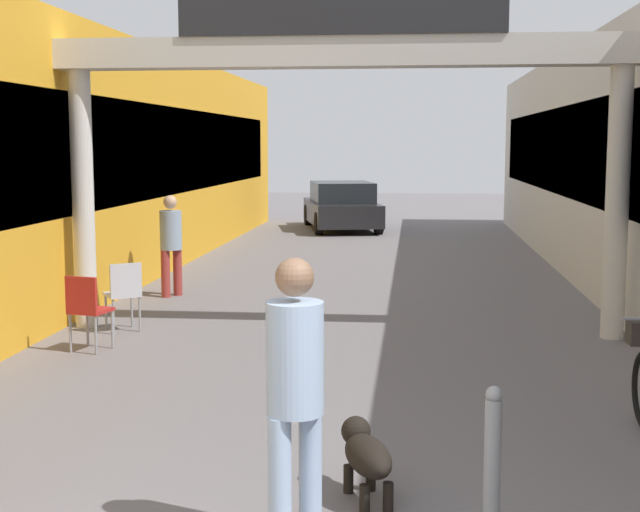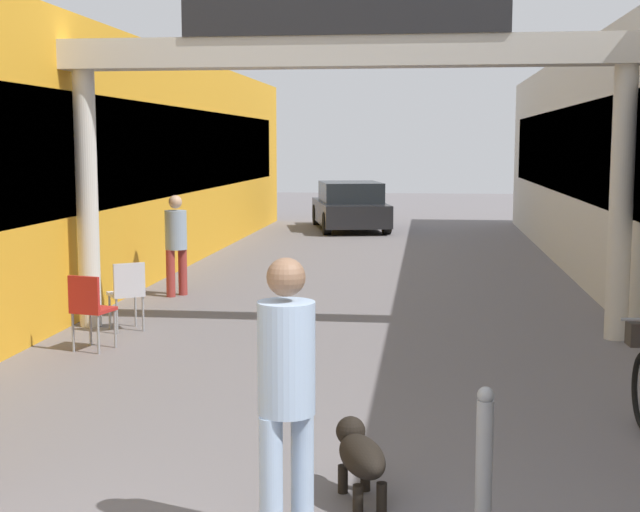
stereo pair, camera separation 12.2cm
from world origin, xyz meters
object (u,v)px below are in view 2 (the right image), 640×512
(pedestrian_with_dog, at_px, (287,382))
(dog_on_leash, at_px, (360,454))
(cafe_chair_red_nearer, at_px, (89,305))
(cafe_chair_aluminium_farther, at_px, (127,290))
(bollard_post_metal, at_px, (484,469))
(parked_car_black, at_px, (350,206))
(pedestrian_carrying_crate, at_px, (176,239))

(pedestrian_with_dog, height_order, dog_on_leash, pedestrian_with_dog)
(cafe_chair_red_nearer, bearing_deg, cafe_chair_aluminium_farther, 86.55)
(pedestrian_with_dog, height_order, cafe_chair_aluminium_farther, pedestrian_with_dog)
(pedestrian_with_dog, relative_size, cafe_chair_aluminium_farther, 1.95)
(dog_on_leash, bearing_deg, bollard_post_metal, -41.98)
(parked_car_black, bearing_deg, bollard_post_metal, -82.79)
(pedestrian_with_dog, relative_size, cafe_chair_red_nearer, 1.95)
(bollard_post_metal, distance_m, cafe_chair_aluminium_farther, 7.08)
(bollard_post_metal, distance_m, parked_car_black, 19.79)
(cafe_chair_red_nearer, bearing_deg, parked_car_black, 83.51)
(dog_on_leash, distance_m, bollard_post_metal, 1.06)
(pedestrian_carrying_crate, xyz_separation_m, dog_on_leash, (3.47, -7.72, -0.59))
(parked_car_black, bearing_deg, cafe_chair_red_nearer, -96.49)
(cafe_chair_red_nearer, bearing_deg, pedestrian_carrying_crate, 90.81)
(cafe_chair_aluminium_farther, relative_size, parked_car_black, 0.21)
(dog_on_leash, xyz_separation_m, cafe_chair_aluminium_farther, (-3.35, 5.05, 0.23))
(pedestrian_carrying_crate, distance_m, cafe_chair_aluminium_farther, 2.70)
(dog_on_leash, height_order, cafe_chair_red_nearer, cafe_chair_red_nearer)
(pedestrian_carrying_crate, bearing_deg, dog_on_leash, -65.82)
(pedestrian_carrying_crate, height_order, parked_car_black, pedestrian_carrying_crate)
(pedestrian_carrying_crate, bearing_deg, bollard_post_metal, -63.25)
(dog_on_leash, relative_size, bollard_post_metal, 0.72)
(dog_on_leash, bearing_deg, parked_car_black, 95.15)
(cafe_chair_red_nearer, relative_size, parked_car_black, 0.21)
(pedestrian_carrying_crate, relative_size, dog_on_leash, 2.20)
(pedestrian_with_dog, bearing_deg, bollard_post_metal, 1.59)
(pedestrian_with_dog, distance_m, dog_on_leash, 1.07)
(pedestrian_with_dog, xyz_separation_m, parked_car_black, (-1.33, 19.67, -0.35))
(bollard_post_metal, xyz_separation_m, cafe_chair_aluminium_farther, (-4.12, 5.75, 0.03))
(pedestrian_carrying_crate, bearing_deg, cafe_chair_red_nearer, -89.19)
(cafe_chair_red_nearer, distance_m, parked_car_black, 15.10)
(pedestrian_with_dog, distance_m, cafe_chair_aluminium_farther, 6.52)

